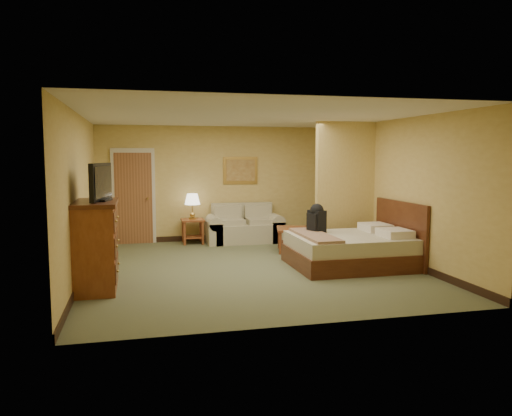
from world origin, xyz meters
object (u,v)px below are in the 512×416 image
object	(u,v)px
loveseat	(244,230)
coffee_table	(296,235)
dresser	(96,245)
bed	(354,249)

from	to	relation	value
loveseat	coffee_table	size ratio (longest dim) A/B	1.88
coffee_table	dresser	bearing A→B (deg)	-150.87
dresser	loveseat	bearing A→B (deg)	49.13
loveseat	dresser	distance (m)	4.49
bed	coffee_table	bearing A→B (deg)	110.76
coffee_table	bed	bearing A→B (deg)	-69.24
coffee_table	dresser	xyz separation A→B (m)	(-3.71, -2.07, 0.31)
bed	loveseat	bearing A→B (deg)	115.53
loveseat	coffee_table	xyz separation A→B (m)	(0.78, -1.32, 0.06)
coffee_table	bed	xyz separation A→B (m)	(0.58, -1.53, -0.04)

